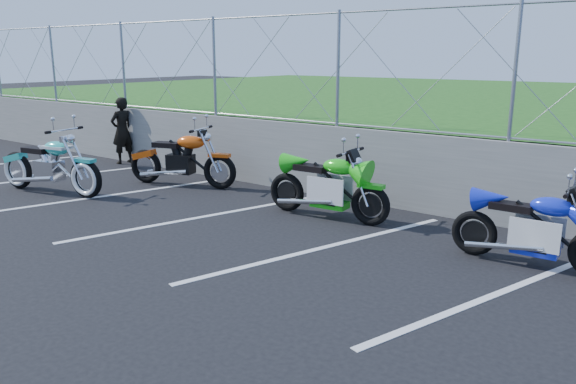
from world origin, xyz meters
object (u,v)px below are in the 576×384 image
Objects in this scene: naked_orange at (183,161)px; person_standing at (122,131)px; sportbike_green at (329,189)px; sportbike_blue at (535,232)px; cruiser_turquoise at (51,167)px.

naked_orange is 1.45× the size of person_standing.
person_standing is at bearing 167.79° from sportbike_green.
sportbike_blue is (6.71, -0.45, -0.06)m from naked_orange.
naked_orange is at bearing 40.07° from cruiser_turquoise.
naked_orange is 1.14× the size of sportbike_blue.
sportbike_blue is 1.27× the size of person_standing.
naked_orange is at bearing 174.58° from sportbike_blue.
person_standing reaches higher than cruiser_turquoise.
naked_orange is 6.72m from sportbike_blue.
sportbike_blue is 9.74m from person_standing.
naked_orange reaches higher than sportbike_blue.
sportbike_blue is at bearing -1.23° from cruiser_turquoise.
sportbike_green is at bearing 173.54° from sportbike_blue.
naked_orange reaches higher than sportbike_green.
sportbike_green is at bearing 7.57° from cruiser_turquoise.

